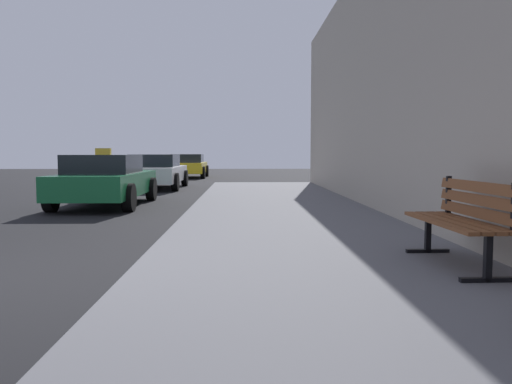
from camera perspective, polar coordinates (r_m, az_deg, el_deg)
sidewalk at (r=5.21m, az=8.26°, el=-9.40°), size 4.00×32.00×0.15m
bench at (r=5.75m, az=21.70°, el=-2.44°), size 0.55×1.65×0.89m
car_green at (r=13.49m, az=-16.07°, el=1.28°), size 1.95×4.43×1.43m
car_white at (r=19.78m, az=-10.86°, el=2.24°), size 2.01×4.59×1.27m
car_yellow at (r=28.60m, az=-7.43°, el=2.86°), size 2.03×4.11×1.27m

